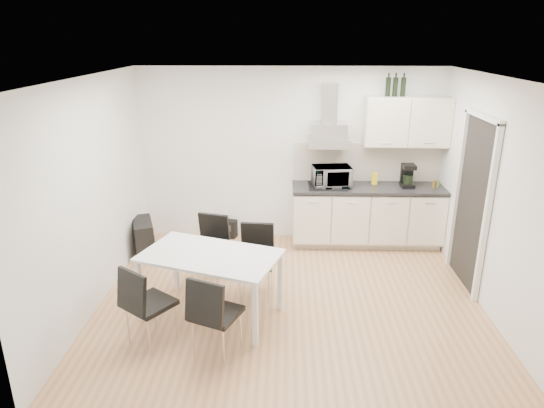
# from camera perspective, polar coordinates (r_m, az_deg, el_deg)

# --- Properties ---
(ground) EXTENTS (4.50, 4.50, 0.00)m
(ground) POSITION_cam_1_polar(r_m,az_deg,el_deg) (5.94, 2.11, -11.25)
(ground) COLOR tan
(ground) RESTS_ON ground
(wall_back) EXTENTS (4.50, 0.10, 2.60)m
(wall_back) POSITION_cam_1_polar(r_m,az_deg,el_deg) (7.32, 2.13, 5.72)
(wall_back) COLOR white
(wall_back) RESTS_ON ground
(wall_front) EXTENTS (4.50, 0.10, 2.60)m
(wall_front) POSITION_cam_1_polar(r_m,az_deg,el_deg) (3.55, 2.57, -9.57)
(wall_front) COLOR white
(wall_front) RESTS_ON ground
(wall_left) EXTENTS (0.10, 4.00, 2.60)m
(wall_left) POSITION_cam_1_polar(r_m,az_deg,el_deg) (5.82, -20.48, 0.89)
(wall_left) COLOR white
(wall_left) RESTS_ON ground
(wall_right) EXTENTS (0.10, 4.00, 2.60)m
(wall_right) POSITION_cam_1_polar(r_m,az_deg,el_deg) (5.87, 24.81, 0.47)
(wall_right) COLOR white
(wall_right) RESTS_ON ground
(ceiling) EXTENTS (4.50, 4.50, 0.00)m
(ceiling) POSITION_cam_1_polar(r_m,az_deg,el_deg) (5.13, 2.47, 14.63)
(ceiling) COLOR white
(ceiling) RESTS_ON wall_back
(doorway) EXTENTS (0.08, 1.04, 2.10)m
(doorway) POSITION_cam_1_polar(r_m,az_deg,el_deg) (6.41, 22.35, -0.06)
(doorway) COLOR white
(doorway) RESTS_ON ground
(kitchenette) EXTENTS (2.22, 0.64, 2.52)m
(kitchenette) POSITION_cam_1_polar(r_m,az_deg,el_deg) (7.30, 11.45, 1.47)
(kitchenette) COLOR beige
(kitchenette) RESTS_ON ground
(dining_table) EXTENTS (1.67, 1.28, 0.75)m
(dining_table) POSITION_cam_1_polar(r_m,az_deg,el_deg) (5.39, -7.29, -6.61)
(dining_table) COLOR white
(dining_table) RESTS_ON ground
(chair_far_left) EXTENTS (0.55, 0.60, 0.88)m
(chair_far_left) POSITION_cam_1_polar(r_m,az_deg,el_deg) (6.17, -7.44, -5.56)
(chair_far_left) COLOR black
(chair_far_left) RESTS_ON ground
(chair_far_right) EXTENTS (0.47, 0.53, 0.88)m
(chair_far_right) POSITION_cam_1_polar(r_m,az_deg,el_deg) (5.84, -1.93, -6.88)
(chair_far_right) COLOR black
(chair_far_right) RESTS_ON ground
(chair_near_left) EXTENTS (0.65, 0.66, 0.88)m
(chair_near_left) POSITION_cam_1_polar(r_m,az_deg,el_deg) (5.15, -14.14, -11.39)
(chair_near_left) COLOR black
(chair_near_left) RESTS_ON ground
(chair_near_right) EXTENTS (0.60, 0.63, 0.88)m
(chair_near_right) POSITION_cam_1_polar(r_m,az_deg,el_deg) (4.87, -6.54, -12.76)
(chair_near_right) COLOR black
(chair_near_right) RESTS_ON ground
(guitar_amp) EXTENTS (0.45, 0.66, 0.51)m
(guitar_amp) POSITION_cam_1_polar(r_m,az_deg,el_deg) (7.24, -14.86, -3.82)
(guitar_amp) COLOR black
(guitar_amp) RESTS_ON ground
(floor_speaker) EXTENTS (0.21, 0.19, 0.28)m
(floor_speaker) POSITION_cam_1_polar(r_m,az_deg,el_deg) (7.63, -4.86, -2.93)
(floor_speaker) COLOR black
(floor_speaker) RESTS_ON ground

